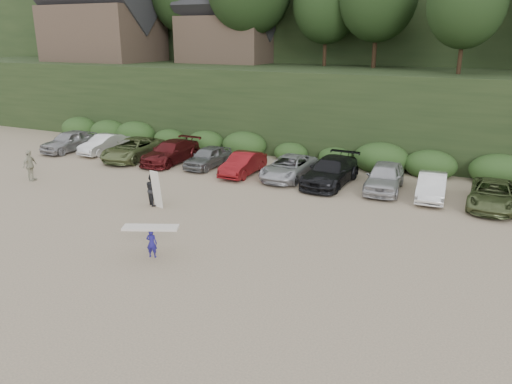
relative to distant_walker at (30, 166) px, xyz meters
The scene contains 6 objects.
ground 14.50m from the distant_walker, 11.20° to the right, with size 120.00×120.00×0.00m, color tan.
hillside_backdrop 37.37m from the distant_walker, 67.19° to the left, with size 90.00×41.50×28.00m.
parked_cars 15.94m from the distant_walker, 26.75° to the left, with size 37.12×6.13×1.63m.
distant_walker is the anchor object (origin of this frame).
child_surfer 14.43m from the distant_walker, 23.06° to the right, with size 2.24×1.45×1.31m.
adult_surfer 9.46m from the distant_walker, ahead, with size 1.28×0.99×1.96m.
Camera 1 is at (10.74, -17.45, 8.53)m, focal length 35.00 mm.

